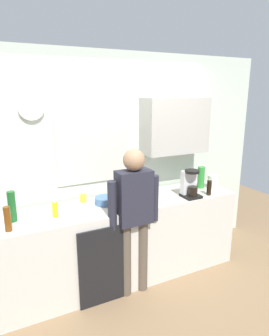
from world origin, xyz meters
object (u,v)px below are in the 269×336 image
(cup_terracotta_mug, at_px, (145,198))
(bottle_clear_soda, at_px, (201,177))
(storage_canister, at_px, (213,182))
(bottle_red_vinegar, at_px, (124,197))
(person_at_sink, at_px, (134,211))
(cup_yellow_cup, at_px, (83,198))
(mixing_bowl, at_px, (105,201))
(cup_white_mug, at_px, (188,184))
(bottle_amber_beer, at_px, (8,219))
(coffee_maker, at_px, (190,185))
(bottle_green_wine, at_px, (12,206))
(bottle_dark_sauce, at_px, (209,188))
(dish_soap, at_px, (55,209))

(cup_terracotta_mug, bearing_deg, bottle_clear_soda, 8.79)
(bottle_clear_soda, relative_size, storage_canister, 1.65)
(bottle_red_vinegar, bearing_deg, person_at_sink, -80.28)
(bottle_clear_soda, bearing_deg, cup_yellow_cup, 173.09)
(bottle_red_vinegar, distance_m, mixing_bowl, 0.25)
(bottle_red_vinegar, bearing_deg, cup_terracotta_mug, 6.12)
(mixing_bowl, relative_size, storage_canister, 1.29)
(bottle_clear_soda, relative_size, mixing_bowl, 1.27)
(cup_white_mug, distance_m, mixing_bowl, 1.18)
(bottle_clear_soda, distance_m, bottle_amber_beer, 2.33)
(bottle_clear_soda, height_order, cup_yellow_cup, bottle_clear_soda)
(bottle_clear_soda, bearing_deg, storage_canister, -31.14)
(coffee_maker, height_order, bottle_red_vinegar, coffee_maker)
(bottle_green_wine, xyz_separation_m, cup_terracotta_mug, (1.37, -0.12, -0.10))
(bottle_dark_sauce, xyz_separation_m, cup_white_mug, (-0.05, 0.34, -0.04))
(cup_white_mug, bearing_deg, cup_terracotta_mug, -164.21)
(coffee_maker, distance_m, person_at_sink, 0.82)
(bottle_red_vinegar, bearing_deg, dish_soap, 174.05)
(bottle_amber_beer, xyz_separation_m, cup_yellow_cup, (0.81, 0.40, -0.07))
(bottle_green_wine, bearing_deg, storage_canister, -1.49)
(bottle_green_wine, height_order, dish_soap, bottle_green_wine)
(coffee_maker, xyz_separation_m, bottle_green_wine, (-1.93, 0.19, 0.00))
(cup_yellow_cup, xyz_separation_m, storage_canister, (1.64, -0.26, 0.04))
(cup_yellow_cup, distance_m, mixing_bowl, 0.26)
(bottle_amber_beer, distance_m, mixing_bowl, 1.03)
(bottle_amber_beer, height_order, person_at_sink, person_at_sink)
(cup_terracotta_mug, bearing_deg, mixing_bowl, 160.53)
(storage_canister, bearing_deg, coffee_maker, -164.58)
(cup_terracotta_mug, distance_m, storage_canister, 1.03)
(bottle_clear_soda, relative_size, bottle_green_wine, 0.93)
(storage_canister, height_order, person_at_sink, person_at_sink)
(cup_terracotta_mug, bearing_deg, dish_soap, 177.35)
(bottle_red_vinegar, height_order, person_at_sink, person_at_sink)
(bottle_dark_sauce, bearing_deg, cup_yellow_cup, 162.63)
(bottle_dark_sauce, height_order, storage_canister, bottle_dark_sauce)
(bottle_clear_soda, bearing_deg, bottle_green_wine, -179.54)
(bottle_amber_beer, distance_m, cup_yellow_cup, 0.91)
(coffee_maker, height_order, bottle_dark_sauce, coffee_maker)
(storage_canister, bearing_deg, cup_yellow_cup, 170.89)
(bottle_green_wine, relative_size, cup_yellow_cup, 3.53)
(person_at_sink, bearing_deg, bottle_dark_sauce, -1.04)
(mixing_bowl, distance_m, dish_soap, 0.57)
(bottle_red_vinegar, bearing_deg, bottle_clear_soda, 8.17)
(storage_canister, bearing_deg, mixing_bowl, 176.29)
(cup_yellow_cup, height_order, cup_terracotta_mug, cup_terracotta_mug)
(coffee_maker, distance_m, storage_canister, 0.49)
(bottle_green_wine, height_order, bottle_red_vinegar, bottle_green_wine)
(cup_white_mug, bearing_deg, bottle_red_vinegar, -166.71)
(bottle_clear_soda, bearing_deg, bottle_red_vinegar, -171.83)
(bottle_green_wine, height_order, cup_yellow_cup, bottle_green_wine)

